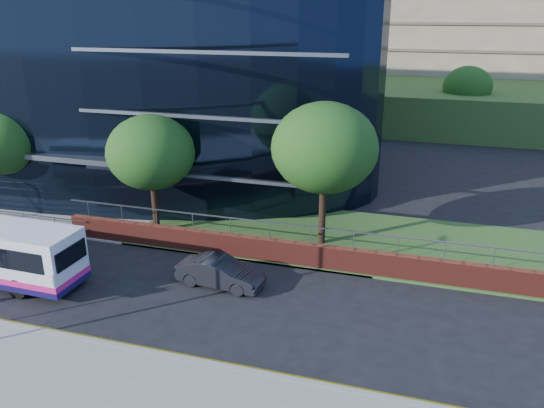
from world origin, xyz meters
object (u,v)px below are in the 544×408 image
(tree_far_b, at_px, (2,143))
(tree_far_c, at_px, (151,152))
(tree_dist_e, at_px, (467,87))
(tree_far_d, at_px, (325,148))
(parked_car, at_px, (220,272))

(tree_far_b, relative_size, tree_far_c, 0.93)
(tree_far_b, xyz_separation_m, tree_dist_e, (27.00, 30.50, 0.33))
(tree_dist_e, bearing_deg, tree_far_d, -104.93)
(tree_far_c, xyz_separation_m, tree_far_d, (9.00, 1.00, 0.65))
(tree_far_d, xyz_separation_m, tree_dist_e, (8.00, 30.00, -0.65))
(tree_far_b, height_order, tree_dist_e, tree_dist_e)
(tree_far_b, distance_m, tree_far_d, 19.03)
(tree_far_c, relative_size, tree_dist_e, 1.00)
(tree_far_d, bearing_deg, tree_dist_e, 75.07)
(tree_dist_e, bearing_deg, tree_far_c, -118.74)
(tree_far_c, bearing_deg, tree_far_d, 6.34)
(tree_far_b, distance_m, tree_dist_e, 40.74)
(tree_far_d, bearing_deg, tree_far_c, -173.66)
(tree_far_c, height_order, tree_far_d, tree_far_d)
(tree_dist_e, xyz_separation_m, parked_car, (-11.41, -35.56, -3.89))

